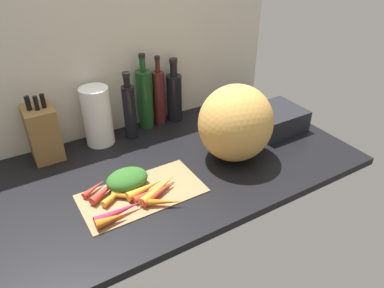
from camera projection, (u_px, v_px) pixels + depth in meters
ground_plane at (142, 176)px, 140.81cm from camera, size 170.00×80.00×3.00cm
wall_back at (98, 67)px, 152.08cm from camera, size 170.00×3.00×60.00cm
cutting_board at (142, 193)px, 129.04cm from camera, size 43.06×22.58×0.80cm
carrot_0 at (160, 188)px, 127.87cm from camera, size 17.74×10.68×3.42cm
carrot_1 at (112, 219)px, 115.03cm from camera, size 10.57×3.34×3.29cm
carrot_2 at (120, 211)px, 118.15cm from camera, size 17.49×4.30×3.20cm
carrot_3 at (163, 202)px, 122.32cm from camera, size 13.28×9.22×2.76cm
carrot_4 at (145, 188)px, 128.00cm from camera, size 15.17×5.80×3.35cm
carrot_5 at (121, 190)px, 127.73cm from camera, size 16.64×10.34×2.47cm
carrot_6 at (108, 188)px, 128.56cm from camera, size 16.22×11.23×2.93cm
carrot_7 at (94, 188)px, 129.11cm from camera, size 10.30×6.80×2.16cm
carrot_8 at (159, 192)px, 126.58cm from camera, size 15.97×8.20×2.91cm
carrot_9 at (138, 180)px, 133.26cm from camera, size 14.06×9.32×2.02cm
carrot_10 at (156, 190)px, 127.70cm from camera, size 17.59×4.40×2.46cm
carrot_11 at (127, 196)px, 125.12cm from camera, size 9.12×9.32×2.49cm
carrot_greens_pile at (127, 179)px, 129.91cm from camera, size 15.13×11.64×6.40cm
winter_squash at (236, 123)px, 141.61cm from camera, size 29.86×28.34×30.66cm
knife_block at (43, 133)px, 143.64cm from camera, size 11.18×13.40×27.31cm
paper_towel_roll at (97, 116)px, 152.23cm from camera, size 11.87×11.87×25.28cm
bottle_0 at (130, 111)px, 156.00cm from camera, size 5.39×5.39×30.13cm
bottle_1 at (145, 99)px, 163.65cm from camera, size 7.05×7.05×34.57cm
bottle_2 at (159, 97)px, 167.17cm from camera, size 5.42×5.42×32.42cm
bottle_3 at (174, 96)px, 170.73cm from camera, size 7.14×7.14×30.06cm
dish_rack at (274, 119)px, 167.10cm from camera, size 24.30×20.77×9.58cm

